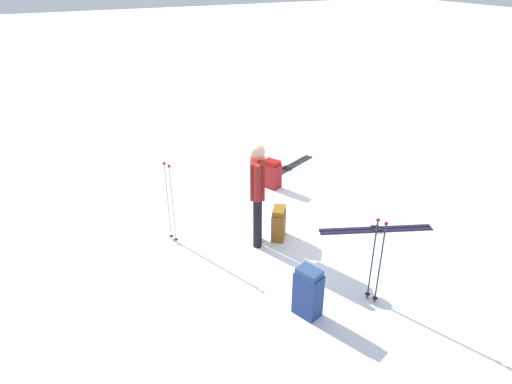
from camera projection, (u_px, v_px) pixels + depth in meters
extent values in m
plane|color=white|center=(256.00, 228.00, 7.84)|extent=(80.00, 80.00, 0.00)
cylinder|color=black|center=(258.00, 217.00, 7.35)|extent=(0.14, 0.14, 0.85)
cylinder|color=black|center=(258.00, 223.00, 7.17)|extent=(0.14, 0.14, 0.85)
cube|color=maroon|center=(258.00, 179.00, 6.93)|extent=(0.40, 0.35, 0.60)
cylinder|color=maroon|center=(258.00, 170.00, 7.13)|extent=(0.09, 0.09, 0.58)
cylinder|color=maroon|center=(257.00, 184.00, 6.70)|extent=(0.09, 0.09, 0.58)
sphere|color=tan|center=(258.00, 152.00, 6.73)|extent=(0.22, 0.22, 0.22)
cube|color=#242324|center=(285.00, 168.00, 10.08)|extent=(0.84, 1.70, 0.02)
cube|color=black|center=(285.00, 167.00, 10.07)|extent=(0.12, 0.15, 0.03)
cube|color=#242324|center=(288.00, 169.00, 10.02)|extent=(0.84, 1.70, 0.02)
cube|color=black|center=(288.00, 168.00, 10.01)|extent=(0.12, 0.15, 0.03)
cube|color=black|center=(375.00, 228.00, 7.84)|extent=(0.79, 1.83, 0.02)
cube|color=black|center=(375.00, 227.00, 7.82)|extent=(0.11, 0.15, 0.03)
cube|color=black|center=(377.00, 231.00, 7.75)|extent=(0.79, 1.83, 0.02)
cube|color=black|center=(377.00, 230.00, 7.74)|extent=(0.11, 0.15, 0.03)
cube|color=navy|center=(308.00, 295.00, 5.82)|extent=(0.39, 0.33, 0.62)
cube|color=navy|center=(309.00, 272.00, 5.66)|extent=(0.35, 0.30, 0.08)
cube|color=maroon|center=(272.00, 176.00, 9.16)|extent=(0.41, 0.35, 0.50)
cube|color=#A11110|center=(272.00, 162.00, 9.03)|extent=(0.37, 0.32, 0.08)
cube|color=brown|center=(279.00, 225.00, 7.48)|extent=(0.41, 0.37, 0.47)
cube|color=brown|center=(279.00, 211.00, 7.36)|extent=(0.36, 0.34, 0.08)
cylinder|color=#B5B5BB|center=(173.00, 207.00, 7.15)|extent=(0.02, 0.02, 1.33)
sphere|color=#A51919|center=(169.00, 166.00, 6.84)|extent=(0.05, 0.05, 0.05)
cylinder|color=black|center=(176.00, 239.00, 7.43)|extent=(0.07, 0.07, 0.01)
cylinder|color=#B5B5BB|center=(168.00, 204.00, 7.24)|extent=(0.02, 0.02, 1.33)
sphere|color=#A51919|center=(164.00, 163.00, 6.92)|extent=(0.05, 0.05, 0.05)
cylinder|color=black|center=(171.00, 236.00, 7.51)|extent=(0.07, 0.07, 0.01)
cylinder|color=#1C232B|center=(380.00, 265.00, 5.89)|extent=(0.02, 0.02, 1.19)
sphere|color=#A51919|center=(386.00, 224.00, 5.61)|extent=(0.05, 0.05, 0.05)
cylinder|color=black|center=(375.00, 298.00, 6.13)|extent=(0.07, 0.07, 0.01)
cylinder|color=#1C232B|center=(372.00, 262.00, 5.97)|extent=(0.02, 0.02, 1.19)
sphere|color=#A51919|center=(378.00, 220.00, 5.68)|extent=(0.05, 0.05, 0.05)
cylinder|color=black|center=(368.00, 294.00, 6.21)|extent=(0.07, 0.07, 0.01)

